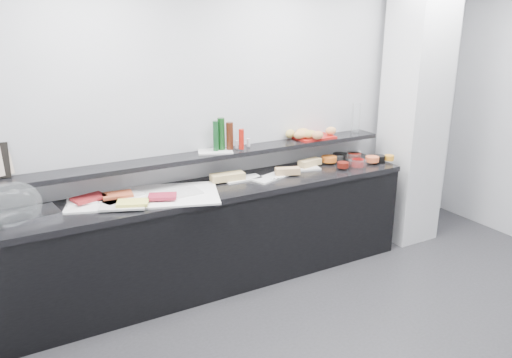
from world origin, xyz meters
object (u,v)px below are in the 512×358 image
cloche_base (29,216)px  condiment_tray (215,151)px  carafe (356,119)px  sandwich_plate_mid (271,177)px  bread_tray (313,137)px

cloche_base → condiment_tray: (1.54, 0.17, 0.24)m
cloche_base → carafe: carafe is taller
condiment_tray → carafe: carafe is taller
sandwich_plate_mid → bread_tray: 0.70m
sandwich_plate_mid → carafe: (1.10, 0.20, 0.39)m
cloche_base → bread_tray: (2.60, 0.20, 0.24)m
cloche_base → carafe: 3.12m
condiment_tray → bread_tray: 1.06m
sandwich_plate_mid → condiment_tray: condiment_tray is taller
sandwich_plate_mid → condiment_tray: 0.55m
cloche_base → condiment_tray: condiment_tray is taller
cloche_base → carafe: bearing=-4.8°
carafe → sandwich_plate_mid: bearing=-169.7°
sandwich_plate_mid → bread_tray: bread_tray is taller
cloche_base → condiment_tray: bearing=-1.4°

